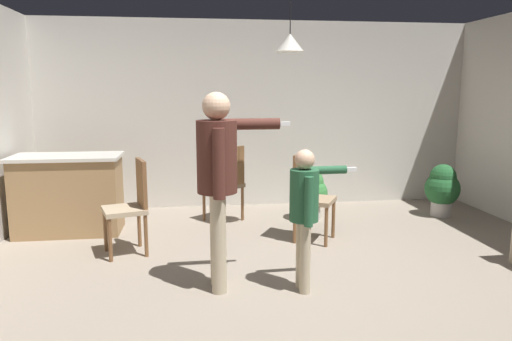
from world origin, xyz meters
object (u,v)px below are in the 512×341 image
at_px(person_child, 305,204).
at_px(dining_chair_near_wall, 131,203).
at_px(kitchen_counter, 69,194).
at_px(dining_chair_centre_back, 309,194).
at_px(potted_plant_corner, 311,192).
at_px(dining_chair_by_counter, 227,181).
at_px(potted_plant_by_wall, 442,188).
at_px(person_adult, 219,169).

xyz_separation_m(person_child, dining_chair_near_wall, (-1.59, 1.17, -0.22)).
bearing_deg(person_child, kitchen_counter, -132.08).
xyz_separation_m(dining_chair_centre_back, potted_plant_corner, (0.24, 0.85, -0.17)).
xyz_separation_m(person_child, dining_chair_by_counter, (-0.51, 2.26, -0.22)).
height_order(kitchen_counter, person_child, person_child).
height_order(person_child, potted_plant_by_wall, person_child).
relative_size(person_adult, potted_plant_by_wall, 2.37).
bearing_deg(dining_chair_centre_back, kitchen_counter, -73.75).
distance_m(person_adult, potted_plant_corner, 2.57).
height_order(kitchen_counter, dining_chair_by_counter, dining_chair_by_counter).
relative_size(person_child, dining_chair_by_counter, 1.23).
height_order(person_adult, person_child, person_adult).
height_order(person_adult, dining_chair_by_counter, person_adult).
distance_m(person_adult, potted_plant_by_wall, 3.82).
height_order(dining_chair_by_counter, dining_chair_near_wall, same).
bearing_deg(dining_chair_centre_back, potted_plant_corner, -166.64).
bearing_deg(dining_chair_by_counter, potted_plant_corner, -40.44).
height_order(dining_chair_centre_back, potted_plant_by_wall, dining_chair_centre_back).
height_order(kitchen_counter, dining_chair_near_wall, dining_chair_near_wall).
bearing_deg(potted_plant_by_wall, kitchen_counter, -178.13).
distance_m(person_child, dining_chair_near_wall, 1.99).
xyz_separation_m(person_adult, dining_chair_near_wall, (-0.87, 1.04, -0.51)).
bearing_deg(dining_chair_by_counter, person_adult, -133.83).
bearing_deg(potted_plant_by_wall, potted_plant_corner, 178.46).
height_order(person_adult, dining_chair_centre_back, person_adult).
bearing_deg(person_adult, dining_chair_by_counter, 172.68).
bearing_deg(dining_chair_centre_back, dining_chair_by_counter, -106.40).
bearing_deg(dining_chair_by_counter, person_child, -115.53).
relative_size(kitchen_counter, potted_plant_by_wall, 1.76).
xyz_separation_m(person_child, potted_plant_corner, (0.61, 2.22, -0.39)).
height_order(dining_chair_near_wall, potted_plant_by_wall, dining_chair_near_wall).
distance_m(person_child, dining_chair_centre_back, 1.44).
height_order(dining_chair_near_wall, potted_plant_corner, dining_chair_near_wall).
relative_size(person_child, potted_plant_corner, 1.81).
bearing_deg(person_child, person_adult, -102.78).
distance_m(dining_chair_by_counter, dining_chair_centre_back, 1.25).
bearing_deg(kitchen_counter, potted_plant_corner, 3.91).
distance_m(dining_chair_centre_back, potted_plant_corner, 0.90).
relative_size(kitchen_counter, potted_plant_corner, 1.86).
bearing_deg(kitchen_counter, dining_chair_by_counter, 7.46).
bearing_deg(potted_plant_by_wall, person_child, -138.28).
xyz_separation_m(person_adult, dining_chair_centre_back, (1.09, 1.24, -0.51)).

